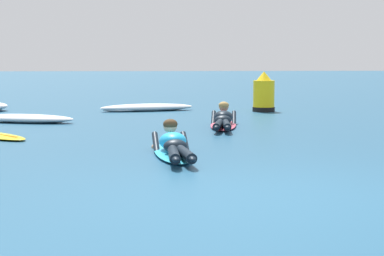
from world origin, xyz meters
TOP-DOWN VIEW (x-y plane):
  - ground_plane at (0.00, 10.00)m, footprint 120.00×120.00m
  - surfer_near at (-0.84, 2.82)m, footprint 0.64×2.52m
  - surfer_far at (0.37, 6.68)m, footprint 0.83×2.68m
  - whitewater_mid_left at (-1.15, 10.99)m, footprint 2.62×1.14m
  - whitewater_mid_right at (-3.89, 8.02)m, footprint 2.45×1.33m
  - channel_marker_buoy at (1.95, 10.58)m, footprint 0.60×0.60m

SIDE VIEW (x-z plane):
  - ground_plane at x=0.00m, z-range 0.00..0.00m
  - whitewater_mid_right at x=-3.89m, z-range -0.01..0.18m
  - whitewater_mid_left at x=-1.15m, z-range -0.01..0.19m
  - surfer_near at x=-0.84m, z-range -0.13..0.40m
  - surfer_far at x=0.37m, z-range -0.13..0.41m
  - channel_marker_buoy at x=1.95m, z-range -0.11..0.96m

